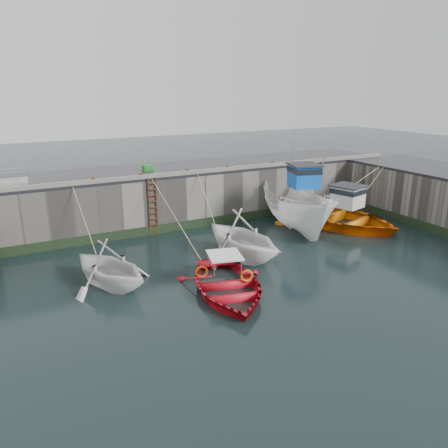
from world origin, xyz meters
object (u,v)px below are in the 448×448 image
boat_far_white (298,208)px  boat_far_orange (337,217)px  bollard_c (187,172)px  boat_near_blue (227,292)px  bollard_a (93,180)px  boat_near_blacktrim (241,256)px  fish_crate (148,168)px  bollard_b (141,176)px  ladder (153,207)px  bollard_e (273,164)px  bollard_d (227,168)px  boat_near_white (110,285)px

boat_far_white → boat_far_orange: (2.56, -0.48, -0.72)m
boat_far_orange → bollard_c: bearing=139.4°
boat_near_blue → bollard_a: (-3.19, 8.61, 3.30)m
boat_near_blacktrim → fish_crate: bearing=95.3°
bollard_b → bollard_c: size_ratio=1.00×
ladder → bollard_e: 8.19m
boat_near_blacktrim → bollard_e: bearing=36.5°
boat_far_white → bollard_a: bearing=178.7°
boat_near_blue → boat_near_blacktrim: bearing=67.2°
boat_near_blue → boat_far_orange: size_ratio=0.62×
bollard_a → boat_near_blue: bearing=-69.7°
boat_far_white → bollard_e: 3.84m
boat_near_blue → bollard_d: bearing=76.9°
boat_far_orange → bollard_d: size_ratio=31.43×
bollard_c → ladder: bearing=-171.3°
ladder → boat_near_white: size_ratio=0.75×
boat_near_blacktrim → boat_far_orange: bearing=4.2°
ladder → bollard_a: size_ratio=11.43×
boat_near_blacktrim → bollard_c: 6.42m
boat_near_blue → fish_crate: 11.34m
boat_far_orange → bollard_e: 5.14m
boat_near_blue → bollard_a: bearing=125.4°
bollard_b → bollard_e: 8.50m
boat_near_blue → bollard_c: bollard_c is taller
fish_crate → bollard_c: 2.73m
boat_near_blue → fish_crate: (0.44, 10.84, 3.31)m
ladder → bollard_a: bearing=173.6°
bollard_c → boat_near_white: bearing=-136.3°
boat_near_white → boat_far_orange: size_ratio=0.48×
boat_near_blue → bollard_c: bearing=91.9°
ladder → bollard_a: bollard_a is taller
fish_crate → bollard_a: 4.26m
boat_near_blue → boat_far_orange: bearing=41.1°
ladder → fish_crate: size_ratio=5.73×
fish_crate → bollard_e: bearing=-20.4°
ladder → bollard_e: bearing=2.4°
boat_near_blacktrim → bollard_c: bollard_c is taller
boat_near_white → boat_near_blue: size_ratio=0.79×
bollard_c → bollard_e: size_ratio=1.00×
boat_near_blacktrim → ladder: bearing=107.8°
bollard_a → bollard_c: 5.20m
boat_near_white → boat_far_orange: boat_far_orange is taller
bollard_b → bollard_d: same height
boat_far_orange → boat_near_blue: bearing=-169.8°
boat_far_white → bollard_d: bearing=147.2°
ladder → boat_near_blacktrim: bearing=-63.1°
bollard_d → fish_crate: bearing=151.8°
boat_near_blue → boat_near_blacktrim: 3.95m
bollard_a → bollard_e: size_ratio=1.00×
boat_near_white → bollard_d: (8.58, 5.72, 3.30)m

